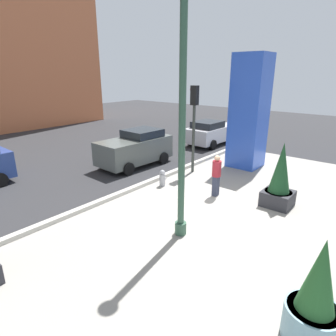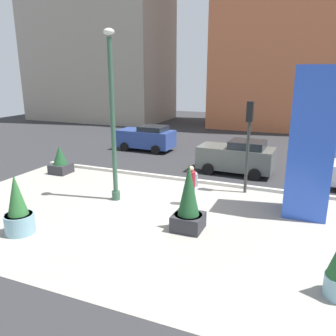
% 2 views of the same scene
% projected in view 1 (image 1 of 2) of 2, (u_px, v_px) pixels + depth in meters
% --- Properties ---
extents(ground_plane, '(60.00, 60.00, 0.00)m').
position_uv_depth(ground_plane, '(130.00, 181.00, 13.38)').
color(ground_plane, '#2D2D30').
extents(plaza_pavement, '(18.00, 10.00, 0.02)m').
position_uv_depth(plaza_pavement, '(252.00, 222.00, 9.76)').
color(plaza_pavement, '#9E998E').
rests_on(plaza_pavement, ground_plane).
extents(curb_strip, '(18.00, 0.24, 0.16)m').
position_uv_depth(curb_strip, '(143.00, 184.00, 12.83)').
color(curb_strip, '#B7B2A8').
rests_on(curb_strip, ground_plane).
extents(lamp_post, '(0.44, 0.44, 7.14)m').
position_uv_depth(lamp_post, '(182.00, 123.00, 7.93)').
color(lamp_post, '#335642').
rests_on(lamp_post, ground_plane).
extents(art_pillar_blue, '(1.59, 1.59, 5.74)m').
position_uv_depth(art_pillar_blue, '(249.00, 112.00, 14.74)').
color(art_pillar_blue, blue).
rests_on(art_pillar_blue, ground_plane).
extents(potted_plant_curbside, '(1.06, 1.06, 2.46)m').
position_uv_depth(potted_plant_curbside, '(280.00, 179.00, 10.63)').
color(potted_plant_curbside, '#2D2D33').
rests_on(potted_plant_curbside, ground_plane).
extents(potted_plant_near_right, '(1.01, 1.01, 2.16)m').
position_uv_depth(potted_plant_near_right, '(315.00, 301.00, 5.21)').
color(potted_plant_near_right, '#7AA8B7').
rests_on(potted_plant_near_right, ground_plane).
extents(fire_hydrant, '(0.36, 0.26, 0.75)m').
position_uv_depth(fire_hydrant, '(162.00, 178.00, 12.74)').
color(fire_hydrant, '#99999E').
rests_on(fire_hydrant, ground_plane).
extents(traffic_light_corner, '(0.28, 0.42, 4.25)m').
position_uv_depth(traffic_light_corner, '(194.00, 115.00, 13.78)').
color(traffic_light_corner, '#333833').
rests_on(traffic_light_corner, ground_plane).
extents(car_far_lane, '(4.17, 2.21, 1.90)m').
position_uv_depth(car_far_lane, '(135.00, 148.00, 15.46)').
color(car_far_lane, '#565B56').
rests_on(car_far_lane, ground_plane).
extents(car_passing_lane, '(4.30, 2.13, 1.68)m').
position_uv_depth(car_passing_lane, '(212.00, 132.00, 20.12)').
color(car_passing_lane, silver).
rests_on(car_passing_lane, ground_plane).
extents(pedestrian_by_curb, '(0.36, 0.36, 1.72)m').
position_uv_depth(pedestrian_by_curb, '(216.00, 174.00, 11.54)').
color(pedestrian_by_curb, '#33384C').
rests_on(pedestrian_by_curb, ground_plane).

